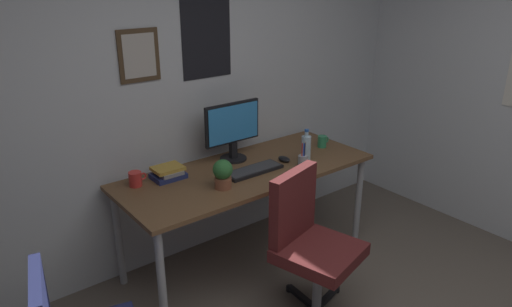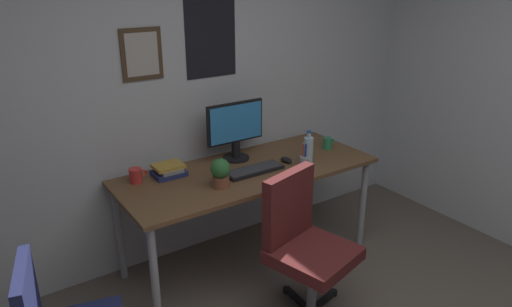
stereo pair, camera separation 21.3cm
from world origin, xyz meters
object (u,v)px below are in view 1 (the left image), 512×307
water_bottle (306,149)px  potted_plant (223,173)px  coffee_mug_far (322,141)px  book_stack_left (168,173)px  monitor (233,129)px  computer_mouse (284,159)px  office_chair (309,239)px  pen_cup (303,161)px  keyboard (253,170)px  coffee_mug_near (136,179)px

water_bottle → potted_plant: water_bottle is taller
water_bottle → coffee_mug_far: size_ratio=2.33×
coffee_mug_far → book_stack_left: size_ratio=0.50×
potted_plant → coffee_mug_far: bearing=7.8°
potted_plant → monitor: bearing=47.1°
monitor → computer_mouse: size_ratio=4.18×
office_chair → pen_cup: 0.65m
monitor → potted_plant: size_ratio=2.36×
computer_mouse → coffee_mug_far: bearing=5.7°
computer_mouse → book_stack_left: bearing=162.7°
water_bottle → office_chair: bearing=-131.3°
keyboard → potted_plant: 0.34m
pen_cup → keyboard: bearing=153.3°
office_chair → computer_mouse: (0.35, 0.64, 0.24)m
monitor → computer_mouse: monitor is taller
book_stack_left → office_chair: bearing=-62.1°
monitor → coffee_mug_near: monitor is taller
coffee_mug_near → book_stack_left: 0.23m
office_chair → coffee_mug_far: 1.08m
monitor → coffee_mug_far: bearing=-17.2°
coffee_mug_far → coffee_mug_near: bearing=171.1°
water_bottle → computer_mouse: bearing=137.1°
book_stack_left → keyboard: bearing=-27.6°
coffee_mug_near → pen_cup: size_ratio=0.61×
coffee_mug_near → computer_mouse: bearing=-14.9°
keyboard → potted_plant: (-0.32, -0.08, 0.09)m
water_bottle → coffee_mug_far: 0.37m
keyboard → computer_mouse: 0.30m
keyboard → water_bottle: (0.42, -0.09, 0.09)m
monitor → book_stack_left: bearing=-178.9°
coffee_mug_far → pen_cup: size_ratio=0.54×
coffee_mug_near → book_stack_left: bearing=-5.5°
computer_mouse → coffee_mug_far: (0.44, 0.04, 0.03)m
monitor → potted_plant: monitor is taller
office_chair → potted_plant: 0.68m
office_chair → water_bottle: water_bottle is taller
keyboard → monitor: bearing=84.7°
pen_cup → water_bottle: bearing=36.6°
keyboard → coffee_mug_far: bearing=4.6°
computer_mouse → water_bottle: (0.12, -0.11, 0.09)m
potted_plant → pen_cup: size_ratio=0.98×
water_bottle → coffee_mug_near: bearing=161.7°
potted_plant → office_chair: bearing=-63.5°
keyboard → computer_mouse: bearing=3.1°
monitor → computer_mouse: bearing=-44.2°
pen_cup → book_stack_left: 0.95m
coffee_mug_far → keyboard: bearing=-175.4°
monitor → coffee_mug_far: size_ratio=4.24×
office_chair → coffee_mug_far: bearing=40.7°
water_bottle → book_stack_left: (-0.94, 0.36, -0.07)m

